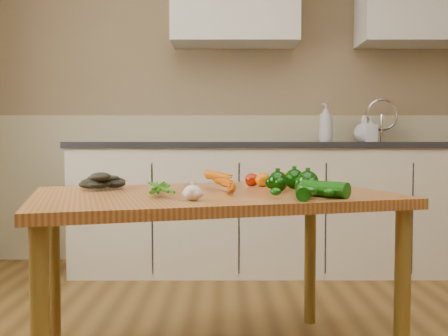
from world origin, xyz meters
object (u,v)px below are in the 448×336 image
soap_bottle_c (364,129)px  pepper_b (294,179)px  soap_bottle_b (371,129)px  tomato_c (282,179)px  soap_bottle_a (326,122)px  garlic_bulb (193,193)px  pepper_a (278,182)px  zucchini_a (325,189)px  leafy_greens (107,178)px  pepper_c (308,182)px  table (211,212)px  carrot_bunch (203,184)px  tomato_b (263,180)px  tomato_a (252,180)px  zucchini_b (302,192)px

soap_bottle_c → pepper_b: size_ratio=2.31×
soap_bottle_b → tomato_c: 1.66m
soap_bottle_a → garlic_bulb: (-0.85, -1.98, -0.31)m
pepper_a → zucchini_a: 0.24m
leafy_greens → pepper_c: 0.81m
pepper_c → zucchini_a: size_ratio=0.47×
tomato_c → leafy_greens: bearing=-171.7°
table → soap_bottle_c: size_ratio=8.05×
pepper_a → tomato_c: size_ratio=1.10×
carrot_bunch → leafy_greens: (-0.40, 0.13, 0.01)m
pepper_a → pepper_b: bearing=55.9°
pepper_c → tomato_b: 0.30m
leafy_greens → pepper_b: leafy_greens is taller
tomato_a → tomato_c: 0.13m
soap_bottle_a → garlic_bulb: bearing=44.4°
pepper_a → pepper_c: 0.12m
tomato_c → zucchini_a: tomato_c is taller
soap_bottle_c → tomato_c: soap_bottle_c is taller
pepper_c → zucchini_a: pepper_c is taller
tomato_b → tomato_c: 0.08m
leafy_greens → zucchini_a: bearing=-19.1°
tomato_c → pepper_a: bearing=-100.9°
soap_bottle_b → pepper_a: (-0.84, -1.64, -0.25)m
garlic_bulb → tomato_c: size_ratio=0.86×
leafy_greens → pepper_b: 0.77m
carrot_bunch → garlic_bulb: size_ratio=3.97×
soap_bottle_b → zucchini_a: size_ratio=1.05×
leafy_greens → tomato_b: bearing=10.1°
tomato_c → zucchini_b: (0.02, -0.45, -0.01)m
soap_bottle_b → tomato_c: size_ratio=2.56×
tomato_a → tomato_b: size_ratio=0.92×
zucchini_a → tomato_a: bearing=118.3°
pepper_a → zucchini_a: size_ratio=0.45×
pepper_b → zucchini_a: (0.06, -0.31, -0.01)m
garlic_bulb → pepper_b: 0.57m
leafy_greens → pepper_b: size_ratio=2.33×
leafy_greens → table: bearing=-14.0°
soap_bottle_b → tomato_b: (-0.88, -1.43, -0.26)m
soap_bottle_b → pepper_a: bearing=155.2°
soap_bottle_b → garlic_bulb: bearing=151.6°
tomato_a → zucchini_b: 0.50m
tomato_c → soap_bottle_c: bearing=62.5°
pepper_c → zucchini_b: bearing=-104.7°
soap_bottle_c → tomato_a: 1.71m
soap_bottle_a → zucchini_a: soap_bottle_a is taller
soap_bottle_b → pepper_a: 1.86m
tomato_b → tomato_c: (0.08, -0.01, 0.00)m
table → garlic_bulb: (-0.05, -0.29, 0.10)m
tomato_a → leafy_greens: bearing=-166.6°
pepper_c → tomato_b: pepper_c is taller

